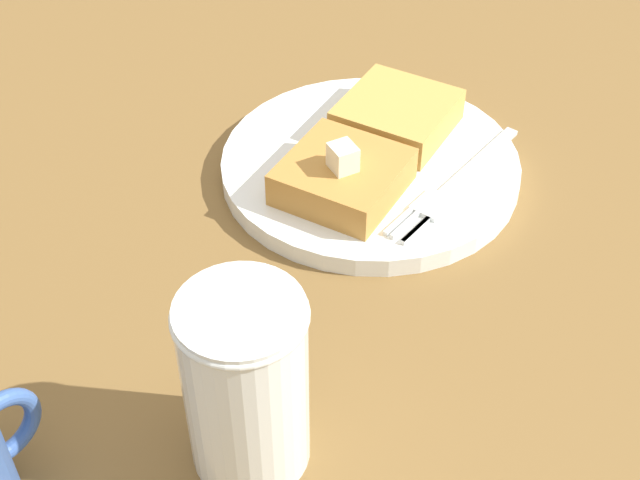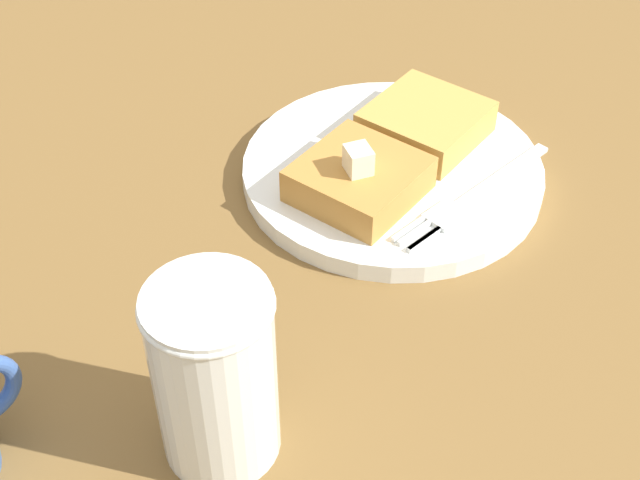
% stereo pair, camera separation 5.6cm
% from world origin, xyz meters
% --- Properties ---
extents(table_surface, '(1.10, 1.10, 0.03)m').
position_xyz_m(table_surface, '(0.00, 0.00, 0.01)').
color(table_surface, brown).
rests_on(table_surface, ground).
extents(plate, '(0.22, 0.22, 0.01)m').
position_xyz_m(plate, '(0.04, 0.08, 0.04)').
color(plate, white).
rests_on(plate, table_surface).
extents(toast_slice_left, '(0.10, 0.09, 0.03)m').
position_xyz_m(toast_slice_left, '(-0.01, 0.07, 0.06)').
color(toast_slice_left, '#B17B37').
rests_on(toast_slice_left, plate).
extents(toast_slice_middle, '(0.10, 0.09, 0.03)m').
position_xyz_m(toast_slice_middle, '(0.08, 0.08, 0.06)').
color(toast_slice_middle, '#C09445').
rests_on(toast_slice_middle, plate).
extents(butter_pat_primary, '(0.02, 0.02, 0.02)m').
position_xyz_m(butter_pat_primary, '(-0.01, 0.06, 0.08)').
color(butter_pat_primary, '#F9EEC8').
rests_on(butter_pat_primary, toast_slice_left).
extents(fork, '(0.16, 0.02, 0.00)m').
position_xyz_m(fork, '(0.05, 0.01, 0.05)').
color(fork, silver).
rests_on(fork, plate).
extents(syrup_jar, '(0.07, 0.07, 0.12)m').
position_xyz_m(syrup_jar, '(-0.20, -0.03, 0.08)').
color(syrup_jar, '#371409').
rests_on(syrup_jar, table_surface).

